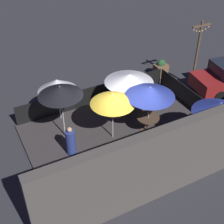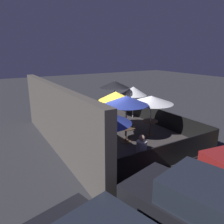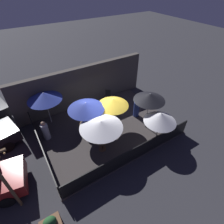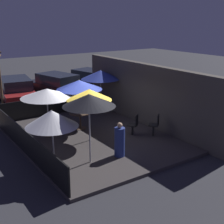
{
  "view_description": "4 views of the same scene",
  "coord_description": "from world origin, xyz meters",
  "px_view_note": "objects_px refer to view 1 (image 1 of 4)",
  "views": [
    {
      "loc": [
        5.12,
        8.79,
        8.79
      ],
      "look_at": [
        0.26,
        -0.54,
        1.16
      ],
      "focal_mm": 50.0,
      "sensor_mm": 36.0,
      "label": 1
    },
    {
      "loc": [
        -9.1,
        5.75,
        4.32
      ],
      "look_at": [
        0.41,
        0.01,
        1.21
      ],
      "focal_mm": 35.0,
      "sensor_mm": 36.0,
      "label": 2
    },
    {
      "loc": [
        -3.87,
        -6.97,
        7.84
      ],
      "look_at": [
        0.45,
        -0.02,
        1.18
      ],
      "focal_mm": 28.0,
      "sensor_mm": 36.0,
      "label": 3
    },
    {
      "loc": [
        10.86,
        -6.19,
        4.97
      ],
      "look_at": [
        0.89,
        0.55,
        1.33
      ],
      "focal_mm": 50.0,
      "sensor_mm": 36.0,
      "label": 4
    }
  ],
  "objects_px": {
    "patron_0": "(203,117)",
    "light_post": "(197,51)",
    "patio_umbrella_4": "(60,91)",
    "patio_chair_1": "(118,177)",
    "patio_umbrella_0": "(150,92)",
    "patio_umbrella_2": "(113,99)",
    "dining_table_0": "(148,120)",
    "patio_chair_0": "(123,160)",
    "patio_umbrella_5": "(220,108)",
    "patio_umbrella_1": "(129,78)",
    "planter_box": "(161,69)",
    "patio_umbrella_3": "(57,85)",
    "dining_table_1": "(128,102)",
    "patron_1": "(71,142)"
  },
  "relations": [
    {
      "from": "patio_umbrella_5",
      "to": "patio_chair_1",
      "type": "relative_size",
      "value": 2.37
    },
    {
      "from": "patio_umbrella_3",
      "to": "patron_0",
      "type": "xyz_separation_m",
      "value": [
        -5.29,
        3.51,
        -1.18
      ]
    },
    {
      "from": "patio_umbrella_0",
      "to": "patio_umbrella_1",
      "type": "xyz_separation_m",
      "value": [
        0.07,
        -1.56,
        -0.16
      ]
    },
    {
      "from": "patio_umbrella_3",
      "to": "patio_umbrella_2",
      "type": "bearing_deg",
      "value": 123.67
    },
    {
      "from": "planter_box",
      "to": "dining_table_1",
      "type": "bearing_deg",
      "value": 34.32
    },
    {
      "from": "patio_chair_1",
      "to": "patio_umbrella_2",
      "type": "bearing_deg",
      "value": 26.37
    },
    {
      "from": "patio_umbrella_3",
      "to": "patio_chair_1",
      "type": "bearing_deg",
      "value": 94.48
    },
    {
      "from": "patio_umbrella_0",
      "to": "patio_chair_1",
      "type": "bearing_deg",
      "value": 39.59
    },
    {
      "from": "dining_table_1",
      "to": "light_post",
      "type": "xyz_separation_m",
      "value": [
        -4.39,
        -0.71,
        1.31
      ]
    },
    {
      "from": "patio_umbrella_0",
      "to": "patio_chair_1",
      "type": "relative_size",
      "value": 2.35
    },
    {
      "from": "patio_chair_1",
      "to": "light_post",
      "type": "distance_m",
      "value": 8.37
    },
    {
      "from": "patio_umbrella_5",
      "to": "light_post",
      "type": "relative_size",
      "value": 0.62
    },
    {
      "from": "patio_umbrella_0",
      "to": "dining_table_1",
      "type": "distance_m",
      "value": 2.11
    },
    {
      "from": "patio_umbrella_1",
      "to": "dining_table_0",
      "type": "relative_size",
      "value": 2.24
    },
    {
      "from": "dining_table_0",
      "to": "patio_chair_0",
      "type": "bearing_deg",
      "value": 36.64
    },
    {
      "from": "patron_0",
      "to": "light_post",
      "type": "height_order",
      "value": "light_post"
    },
    {
      "from": "dining_table_0",
      "to": "patio_chair_1",
      "type": "bearing_deg",
      "value": 39.59
    },
    {
      "from": "patio_umbrella_2",
      "to": "patio_umbrella_4",
      "type": "relative_size",
      "value": 0.88
    },
    {
      "from": "patio_umbrella_2",
      "to": "light_post",
      "type": "bearing_deg",
      "value": -161.93
    },
    {
      "from": "patio_umbrella_4",
      "to": "dining_table_0",
      "type": "relative_size",
      "value": 2.52
    },
    {
      "from": "patio_umbrella_1",
      "to": "patio_chair_1",
      "type": "bearing_deg",
      "value": 55.51
    },
    {
      "from": "dining_table_0",
      "to": "planter_box",
      "type": "relative_size",
      "value": 0.95
    },
    {
      "from": "patio_umbrella_4",
      "to": "patio_umbrella_2",
      "type": "bearing_deg",
      "value": 149.88
    },
    {
      "from": "patio_umbrella_5",
      "to": "patio_chair_0",
      "type": "distance_m",
      "value": 4.05
    },
    {
      "from": "patio_umbrella_4",
      "to": "dining_table_0",
      "type": "height_order",
      "value": "patio_umbrella_4"
    },
    {
      "from": "patio_chair_1",
      "to": "light_post",
      "type": "bearing_deg",
      "value": -7.03
    },
    {
      "from": "patron_0",
      "to": "patron_1",
      "type": "distance_m",
      "value": 5.81
    },
    {
      "from": "patio_umbrella_1",
      "to": "patio_umbrella_4",
      "type": "xyz_separation_m",
      "value": [
        3.2,
        0.17,
        0.37
      ]
    },
    {
      "from": "light_post",
      "to": "patio_umbrella_5",
      "type": "bearing_deg",
      "value": 58.91
    },
    {
      "from": "planter_box",
      "to": "patio_umbrella_2",
      "type": "bearing_deg",
      "value": 35.99
    },
    {
      "from": "dining_table_1",
      "to": "patio_chair_0",
      "type": "xyz_separation_m",
      "value": [
        1.97,
        3.07,
        -0.11
      ]
    },
    {
      "from": "patio_umbrella_2",
      "to": "patio_umbrella_5",
      "type": "relative_size",
      "value": 0.96
    },
    {
      "from": "patio_umbrella_1",
      "to": "planter_box",
      "type": "bearing_deg",
      "value": -145.68
    },
    {
      "from": "patio_umbrella_5",
      "to": "planter_box",
      "type": "height_order",
      "value": "patio_umbrella_5"
    },
    {
      "from": "patio_umbrella_5",
      "to": "patio_umbrella_0",
      "type": "bearing_deg",
      "value": -52.21
    },
    {
      "from": "patio_umbrella_2",
      "to": "patio_umbrella_5",
      "type": "height_order",
      "value": "patio_umbrella_5"
    },
    {
      "from": "patio_umbrella_5",
      "to": "patron_1",
      "type": "distance_m",
      "value": 5.8
    },
    {
      "from": "patio_umbrella_2",
      "to": "patio_chair_1",
      "type": "distance_m",
      "value": 3.12
    },
    {
      "from": "patio_umbrella_2",
      "to": "dining_table_0",
      "type": "bearing_deg",
      "value": 166.42
    },
    {
      "from": "light_post",
      "to": "patio_chair_1",
      "type": "bearing_deg",
      "value": 32.56
    },
    {
      "from": "patio_chair_0",
      "to": "patron_0",
      "type": "relative_size",
      "value": 0.7
    },
    {
      "from": "patio_chair_0",
      "to": "patron_1",
      "type": "height_order",
      "value": "patron_1"
    },
    {
      "from": "patio_umbrella_0",
      "to": "patio_umbrella_2",
      "type": "xyz_separation_m",
      "value": [
        1.5,
        -0.36,
        -0.09
      ]
    },
    {
      "from": "patron_0",
      "to": "dining_table_1",
      "type": "bearing_deg",
      "value": -143.91
    },
    {
      "from": "patio_umbrella_4",
      "to": "patio_chair_1",
      "type": "bearing_deg",
      "value": 100.09
    },
    {
      "from": "patio_umbrella_2",
      "to": "patron_1",
      "type": "xyz_separation_m",
      "value": [
        1.92,
        0.12,
        -1.36
      ]
    },
    {
      "from": "patio_umbrella_2",
      "to": "dining_table_0",
      "type": "height_order",
      "value": "patio_umbrella_2"
    },
    {
      "from": "patio_umbrella_4",
      "to": "light_post",
      "type": "distance_m",
      "value": 7.65
    },
    {
      "from": "light_post",
      "to": "patio_umbrella_3",
      "type": "bearing_deg",
      "value": -2.87
    },
    {
      "from": "dining_table_1",
      "to": "patron_0",
      "type": "height_order",
      "value": "patron_0"
    }
  ]
}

